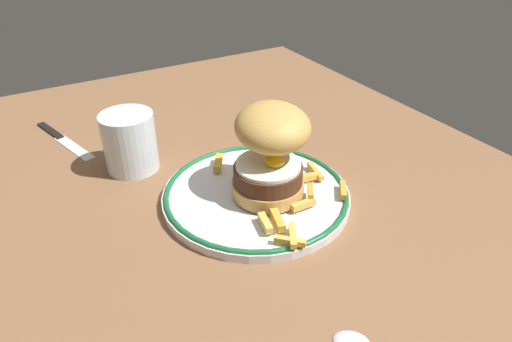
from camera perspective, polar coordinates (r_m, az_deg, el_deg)
ground_plane at (r=63.93cm, az=-4.56°, el=-5.38°), size 110.70×92.29×4.00cm
dinner_plate at (r=62.67cm, az=0.00°, el=-2.91°), size 25.65×25.65×1.60cm
burger at (r=59.25cm, az=1.85°, el=2.65°), size 12.40×12.10×12.44cm
fries_pile at (r=59.88cm, az=3.61°, el=-3.43°), size 23.30×15.01×1.46cm
water_glass at (r=70.77cm, az=-15.44°, el=3.08°), size 7.90×7.90×8.89cm
knife at (r=85.24cm, az=-23.36°, el=3.97°), size 17.73×6.33×0.70cm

